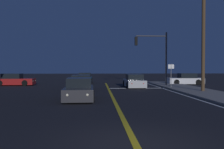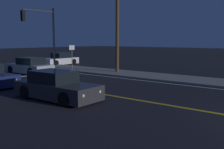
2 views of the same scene
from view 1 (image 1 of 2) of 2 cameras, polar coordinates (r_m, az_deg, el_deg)
The scene contains 14 objects.
ground_plane at distance 6.65m, azimuth 5.43°, elevation -15.74°, with size 160.00×160.00×0.00m, color black.
sidewalk_right at distance 17.79m, azimuth 23.77°, elevation -4.73°, with size 3.20×34.13×0.15m, color gray.
lane_line_center at distance 15.91m, azimuth 0.29°, elevation -5.57°, with size 0.20×32.24×0.01m, color gold.
lane_line_edge_right at distance 17.04m, azimuth 18.19°, elevation -5.17°, with size 0.16×32.24×0.01m, color white.
stop_bar at distance 24.11m, azimuth 5.66°, elevation -3.16°, with size 5.48×0.50×0.01m, color white.
car_far_approaching_white at distance 30.67m, azimuth 16.55°, elevation -1.13°, with size 4.17×1.94×1.34m.
car_lead_oncoming_charcoal at distance 15.68m, azimuth -7.58°, elevation -3.58°, with size 1.95×4.44×1.34m.
car_mid_block_silver at distance 25.10m, azimuth 5.09°, elevation -1.65°, with size 1.91×4.52×1.34m.
car_following_oncoming_teal at distance 32.08m, azimuth -6.24°, elevation -0.96°, with size 1.84×4.35×1.34m.
car_parked_curb_navy at distance 21.92m, azimuth -7.16°, elevation -2.12°, with size 1.98×4.63×1.34m.
car_distant_tail_red at distance 29.95m, azimuth -21.59°, elevation -1.24°, with size 4.36×1.99×1.34m.
traffic_signal_near_right at distance 26.79m, azimuth 9.86°, elevation 5.44°, with size 3.47×0.28×5.75m.
utility_pole_right at distance 21.35m, azimuth 20.31°, elevation 11.97°, with size 1.53×0.28×11.35m.
street_sign_corner at distance 24.26m, azimuth 13.43°, elevation 0.57°, with size 0.56×0.09×2.35m.
Camera 1 is at (-0.96, -6.28, 1.97)m, focal length 39.74 mm.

